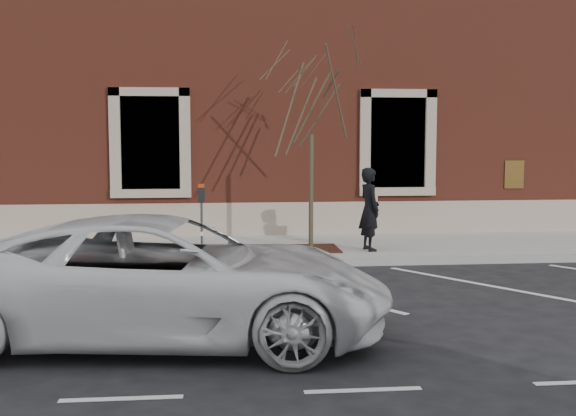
{
  "coord_description": "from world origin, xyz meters",
  "views": [
    {
      "loc": [
        -1.46,
        -13.94,
        2.56
      ],
      "look_at": [
        0.0,
        0.6,
        1.1
      ],
      "focal_mm": 45.0,
      "sensor_mm": 36.0,
      "label": 1
    }
  ],
  "objects": [
    {
      "name": "tree_grate",
      "position": [
        0.55,
        1.17,
        0.16
      ],
      "size": [
        1.18,
        1.18,
        0.03
      ],
      "primitive_type": "cube",
      "color": "#391812",
      "rests_on": "sidewalk_near"
    },
    {
      "name": "ground",
      "position": [
        0.0,
        0.0,
        0.0
      ],
      "size": [
        120.0,
        120.0,
        0.0
      ],
      "primitive_type": "plane",
      "color": "#28282B",
      "rests_on": "ground"
    },
    {
      "name": "parking_meter",
      "position": [
        -1.74,
        0.21,
        1.18
      ],
      "size": [
        0.13,
        0.1,
        1.48
      ],
      "rotation": [
        0.0,
        0.0,
        -0.24
      ],
      "color": "#595B60",
      "rests_on": "sidewalk_near"
    },
    {
      "name": "curb_near",
      "position": [
        0.0,
        -0.05,
        0.07
      ],
      "size": [
        40.0,
        0.12,
        0.15
      ],
      "primitive_type": "cube",
      "color": "#9E9E99",
      "rests_on": "ground"
    },
    {
      "name": "sidewalk_near",
      "position": [
        0.0,
        1.75,
        0.07
      ],
      "size": [
        40.0,
        3.5,
        0.15
      ],
      "primitive_type": "cube",
      "color": "#BBB8AF",
      "rests_on": "ground"
    },
    {
      "name": "sapling",
      "position": [
        0.55,
        1.17,
        3.26
      ],
      "size": [
        2.67,
        2.67,
        4.45
      ],
      "color": "#483E2B",
      "rests_on": "sidewalk_near"
    },
    {
      "name": "man",
      "position": [
        1.76,
        0.92,
        1.03
      ],
      "size": [
        0.54,
        0.71,
        1.75
      ],
      "primitive_type": "imported",
      "rotation": [
        0.0,
        0.0,
        1.78
      ],
      "color": "black",
      "rests_on": "sidewalk_near"
    },
    {
      "name": "building_civic",
      "position": [
        0.0,
        7.74,
        4.0
      ],
      "size": [
        40.0,
        8.62,
        8.0
      ],
      "color": "maroon",
      "rests_on": "ground"
    },
    {
      "name": "white_truck",
      "position": [
        -2.09,
        -4.95,
        0.78
      ],
      "size": [
        5.93,
        3.32,
        1.57
      ],
      "primitive_type": "imported",
      "rotation": [
        0.0,
        0.0,
        1.44
      ],
      "color": "silver",
      "rests_on": "ground"
    },
    {
      "name": "parking_stripes",
      "position": [
        0.0,
        -2.2,
        0.0
      ],
      "size": [
        28.0,
        4.4,
        0.01
      ],
      "primitive_type": null,
      "color": "silver",
      "rests_on": "ground"
    }
  ]
}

